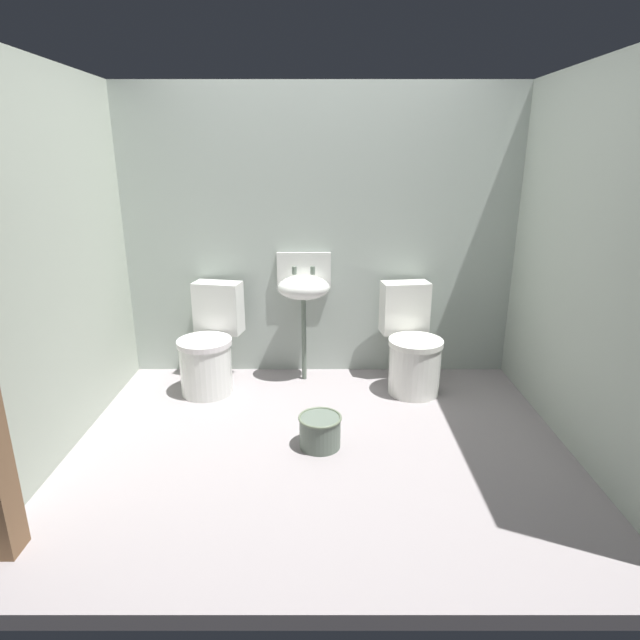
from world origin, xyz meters
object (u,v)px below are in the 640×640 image
at_px(toilet_left, 210,348).
at_px(sink, 304,286).
at_px(toilet_right, 411,348).
at_px(bucket, 321,431).

height_order(toilet_left, sink, sink).
height_order(toilet_right, bucket, toilet_right).
distance_m(toilet_right, sink, 0.94).
relative_size(toilet_left, sink, 0.79).
bearing_deg(bucket, sink, 97.12).
relative_size(toilet_right, sink, 0.79).
height_order(sink, bucket, sink).
relative_size(toilet_right, bucket, 2.92).
bearing_deg(toilet_right, bucket, 42.43).
xyz_separation_m(toilet_left, bucket, (0.83, -0.85, -0.22)).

